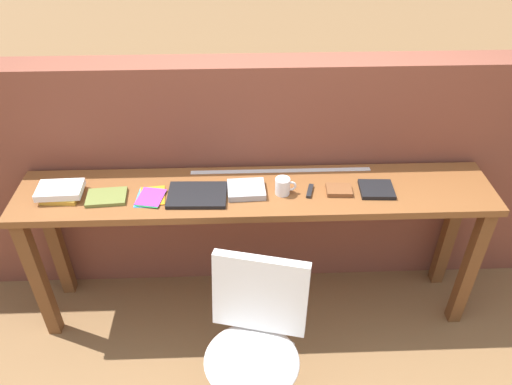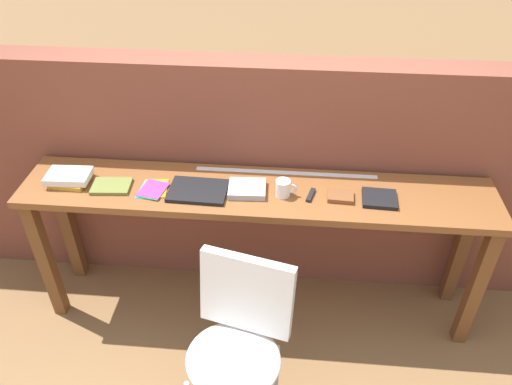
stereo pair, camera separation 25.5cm
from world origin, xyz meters
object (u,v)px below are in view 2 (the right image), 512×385
chair_white_moulded (238,337)px  book_open_centre (198,191)px  book_stack_leftmost (70,178)px  leather_journal_brown (341,196)px  multitool_folded (311,195)px  mug (284,188)px  book_repair_rightmost (380,199)px  pamphlet_pile_colourful (153,189)px  magazine_cycling (111,186)px

chair_white_moulded → book_open_centre: size_ratio=2.98×
book_stack_leftmost → leather_journal_brown: book_stack_leftmost is taller
book_stack_leftmost → multitool_folded: size_ratio=2.10×
book_stack_leftmost → mug: bearing=-0.8°
multitool_folded → book_stack_leftmost: bearing=179.4°
chair_white_moulded → book_repair_rightmost: book_repair_rightmost is taller
book_repair_rightmost → leather_journal_brown: bearing=-176.9°
pamphlet_pile_colourful → leather_journal_brown: bearing=1.0°
multitool_folded → book_open_centre: bearing=-178.4°
book_open_centre → multitool_folded: book_open_centre is taller
magazine_cycling → multitool_folded: bearing=-3.4°
book_open_centre → leather_journal_brown: leather_journal_brown is taller
magazine_cycling → leather_journal_brown: (1.19, 0.01, 0.00)m
book_open_centre → book_stack_leftmost: bearing=179.4°
mug → pamphlet_pile_colourful: bearing=-178.6°
book_stack_leftmost → mug: (1.13, -0.02, 0.01)m
book_stack_leftmost → magazine_cycling: bearing=-6.9°
chair_white_moulded → pamphlet_pile_colourful: bearing=129.8°
multitool_folded → leather_journal_brown: bearing=-1.1°
book_stack_leftmost → magazine_cycling: book_stack_leftmost is taller
chair_white_moulded → book_stack_leftmost: 1.22m
book_open_centre → book_repair_rightmost: (0.93, 0.01, 0.00)m
book_repair_rightmost → mug: bearing=-177.0°
chair_white_moulded → book_open_centre: 0.77m
magazine_cycling → pamphlet_pile_colourful: 0.22m
chair_white_moulded → multitool_folded: bearing=64.0°
magazine_cycling → leather_journal_brown: leather_journal_brown is taller
pamphlet_pile_colourful → leather_journal_brown: leather_journal_brown is taller
book_stack_leftmost → magazine_cycling: size_ratio=1.17×
magazine_cycling → pamphlet_pile_colourful: magazine_cycling is taller
leather_journal_brown → book_repair_rightmost: 0.20m
chair_white_moulded → book_repair_rightmost: size_ratio=5.16×
magazine_cycling → book_open_centre: (0.46, -0.00, 0.00)m
mug → book_repair_rightmost: bearing=0.1°
pamphlet_pile_colourful → mug: (0.68, 0.02, 0.04)m
chair_white_moulded → multitool_folded: size_ratio=8.10×
book_repair_rightmost → magazine_cycling: bearing=-176.6°
book_open_centre → mug: 0.44m
magazine_cycling → book_open_centre: book_open_centre is taller
chair_white_moulded → book_repair_rightmost: bearing=43.9°
book_open_centre → multitool_folded: 0.58m
book_stack_leftmost → mug: mug is taller
pamphlet_pile_colourful → mug: bearing=1.4°
magazine_cycling → multitool_folded: 1.04m
mug → multitool_folded: 0.15m
multitool_folded → magazine_cycling: bearing=-179.1°
mug → book_repair_rightmost: (0.49, 0.00, -0.03)m
chair_white_moulded → book_stack_leftmost: size_ratio=3.86×
pamphlet_pile_colourful → book_repair_rightmost: size_ratio=1.12×
leather_journal_brown → magazine_cycling: bearing=-176.2°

